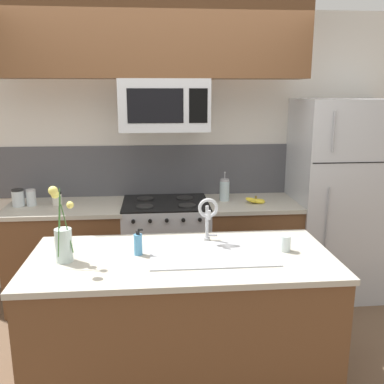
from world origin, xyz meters
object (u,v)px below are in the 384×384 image
storage_jar_tall (18,198)px  banana_bunch (256,201)px  stove_range (166,251)px  microwave (164,105)px  drinking_glass (285,243)px  storage_jar_medium (31,198)px  refrigerator (338,199)px  dish_soap_bottle (138,244)px  flower_vase (63,241)px  sink_faucet (208,214)px  storage_jar_short (57,199)px  french_press (225,190)px

storage_jar_tall → banana_bunch: bearing=-2.4°
stove_range → microwave: (0.00, -0.02, 1.31)m
stove_range → banana_bunch: banana_bunch is taller
drinking_glass → storage_jar_medium: bearing=146.1°
stove_range → refrigerator: size_ratio=0.51×
dish_soap_bottle → banana_bunch: bearing=48.7°
storage_jar_medium → flower_vase: size_ratio=0.30×
sink_faucet → flower_vase: size_ratio=0.64×
storage_jar_medium → dish_soap_bottle: (0.97, -1.24, -0.00)m
storage_jar_short → flower_vase: (0.32, -1.32, 0.07)m
microwave → stove_range: bearing=90.2°
sink_faucet → drinking_glass: bearing=-22.9°
microwave → banana_bunch: bearing=-2.9°
microwave → french_press: size_ratio=2.79×
storage_jar_short → french_press: size_ratio=0.42×
refrigerator → banana_bunch: size_ratio=9.63×
stove_range → sink_faucet: sink_faucet is taller
storage_jar_short → french_press: bearing=0.9°
refrigerator → flower_vase: refrigerator is taller
stove_range → french_press: size_ratio=3.48×
storage_jar_tall → french_press: size_ratio=0.56×
refrigerator → dish_soap_bottle: bearing=-145.7°
storage_jar_short → sink_faucet: 1.61m
refrigerator → storage_jar_medium: size_ratio=12.66×
stove_range → sink_faucet: 1.24m
banana_bunch → sink_faucet: size_ratio=0.62×
storage_jar_tall → flower_vase: 1.46m
microwave → storage_jar_tall: (-1.28, 0.05, -0.79)m
storage_jar_short → refrigerator: bearing=-0.4°
storage_jar_short → dish_soap_bottle: size_ratio=0.67×
refrigerator → drinking_glass: 1.53m
sink_faucet → dish_soap_bottle: (-0.45, -0.18, -0.13)m
stove_range → refrigerator: 1.66m
banana_bunch → french_press: bearing=155.3°
storage_jar_medium → flower_vase: bearing=-67.7°
storage_jar_tall → microwave: bearing=-2.1°
storage_jar_tall → dish_soap_bottle: size_ratio=0.91×
drinking_glass → flower_vase: 1.35m
storage_jar_medium → french_press: (1.71, 0.02, 0.03)m
storage_jar_medium → microwave: bearing=-2.7°
refrigerator → sink_faucet: (-1.35, -1.05, 0.20)m
storage_jar_medium → refrigerator: bearing=-0.3°
dish_soap_bottle → stove_range: bearing=80.5°
dish_soap_bottle → drinking_glass: 0.92m
stove_range → storage_jar_tall: (-1.28, 0.02, 0.52)m
banana_bunch → flower_vase: bearing=-139.7°
storage_jar_medium → drinking_glass: (1.88, -1.26, -0.02)m
sink_faucet → drinking_glass: (0.46, -0.20, -0.15)m
storage_jar_medium → sink_faucet: bearing=-36.9°
storage_jar_medium → sink_faucet: 1.78m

